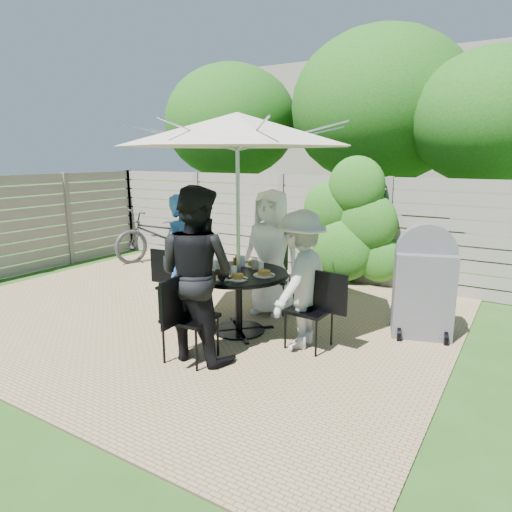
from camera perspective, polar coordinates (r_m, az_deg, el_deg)
The scene contains 24 objects.
backyard_envelope at distance 15.30m, azimuth 17.09°, elevation 13.52°, with size 60.00×60.00×5.00m.
patio_table at distance 5.64m, azimuth -2.18°, elevation -4.33°, with size 1.22×1.22×0.79m.
umbrella at distance 5.41m, azimuth -2.35°, elevation 15.50°, with size 2.79×2.79×2.66m.
chair_back at distance 6.52m, azimuth 2.43°, elevation -4.34°, with size 0.53×0.73×0.98m.
person_back at distance 6.26m, azimuth 1.90°, elevation 0.40°, with size 0.85×0.55×1.74m, color white.
chair_left at distance 6.27m, azimuth -9.64°, elevation -5.31°, with size 0.69×0.49×0.94m.
person_left at distance 6.04m, azimuth -8.84°, elevation -0.41°, with size 0.62×0.41×1.70m, color #2960B4.
chair_front at distance 4.99m, azimuth -8.23°, elevation -9.79°, with size 0.52×0.74×1.00m.
person_front at distance 4.89m, azimuth -7.48°, elevation -2.28°, with size 0.92×0.71×1.89m, color black.
chair_right at distance 5.30m, azimuth 6.77°, elevation -8.59°, with size 0.69×0.48×0.94m.
person_right at distance 5.19m, azimuth 5.55°, elevation -3.02°, with size 1.03×0.59×1.60m, color #B4B3AF.
plate_back at distance 5.87m, azimuth -0.30°, elevation -1.01°, with size 0.26×0.26×0.06m.
plate_left at distance 5.77m, azimuth -5.21°, elevation -1.30°, with size 0.26×0.26×0.06m.
plate_front at distance 5.28m, azimuth -4.31°, elevation -2.57°, with size 0.26×0.26×0.06m.
plate_right at distance 5.39m, azimuth 1.02°, elevation -2.23°, with size 0.26×0.26×0.06m.
plate_extra at distance 5.24m, azimuth -2.31°, elevation -2.69°, with size 0.24×0.24×0.06m.
glass_back at distance 5.83m, azimuth -1.70°, elevation -0.65°, with size 0.07×0.07×0.14m, color silver.
glass_left at distance 5.62m, azimuth -5.01°, elevation -1.19°, with size 0.07×0.07×0.14m, color silver.
glass_front at distance 5.30m, azimuth -2.76°, elevation -2.01°, with size 0.07×0.07×0.14m, color silver.
glass_right at distance 5.52m, azimuth 0.65°, elevation -1.40°, with size 0.07×0.07×0.14m, color silver.
syrup_jug at distance 5.63m, azimuth -2.44°, elevation -1.02°, with size 0.09×0.09×0.16m, color #59280C.
coffee_cup at distance 5.70m, azimuth -0.16°, elevation -1.07°, with size 0.08×0.08×0.12m, color #C6B293.
bicycle at distance 9.90m, azimuth -11.76°, elevation 2.72°, with size 0.73×2.09×1.10m, color #333338.
bbq_grill at distance 5.89m, azimuth 20.17°, elevation -3.49°, with size 0.81×0.71×1.40m.
Camera 1 is at (4.05, -4.48, 2.18)m, focal length 32.00 mm.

